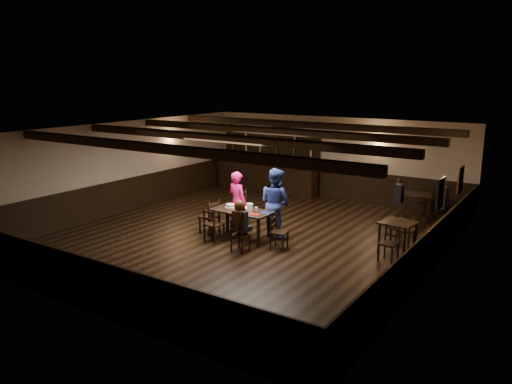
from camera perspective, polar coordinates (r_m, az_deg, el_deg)
The scene contains 25 objects.
ground at distance 12.73m, azimuth -0.77°, elevation -5.11°, with size 10.00×10.00×0.00m, color black.
room_shell at distance 12.32m, azimuth -0.66°, elevation 2.67°, with size 9.02×10.02×2.71m.
dining_table at distance 12.33m, azimuth -1.61°, elevation -2.48°, with size 1.50×0.75×0.75m.
chair_near_left at distance 12.21m, azimuth -5.08°, elevation -3.46°, with size 0.44×0.43×0.86m.
chair_near_right at distance 11.50m, azimuth -2.01°, elevation -4.75°, with size 0.37×0.36×0.77m.
chair_end_left at distance 12.80m, azimuth -5.11°, elevation -2.57°, with size 0.45×0.47×0.91m.
chair_end_right at distance 11.73m, azimuth 2.35°, elevation -4.26°, with size 0.42×0.43×0.81m.
chair_far_pushed at distance 13.93m, azimuth -1.85°, elevation -1.25°, with size 0.58×0.58×0.91m.
woman_pink at distance 12.91m, azimuth -2.15°, elevation -1.15°, with size 0.59×0.38×1.60m, color #D61B56.
man_blue at distance 12.53m, azimuth 2.22°, elevation -1.22°, with size 0.85×0.67×1.76m, color navy.
seated_person at distance 11.43m, azimuth -1.87°, elevation -2.94°, with size 0.32×0.49×0.79m.
cake at distance 12.59m, azimuth -2.95°, elevation -1.58°, with size 0.27×0.27×0.09m.
plate_stack_a at distance 12.33m, azimuth -2.03°, elevation -1.67°, with size 0.17×0.17×0.16m, color white.
plate_stack_b at distance 12.20m, azimuth -0.71°, elevation -1.75°, with size 0.16×0.16×0.19m, color white.
tea_light at distance 12.40m, azimuth -1.17°, elevation -1.86°, with size 0.04×0.04×0.06m.
salt_shaker at distance 12.08m, azimuth -0.64°, elevation -2.14°, with size 0.04×0.04×0.10m, color silver.
pepper_shaker at distance 11.95m, azimuth -0.09°, elevation -2.30°, with size 0.04×0.04×0.10m, color #A5A8AD.
drink_glass at distance 12.18m, azimuth 0.05°, elevation -1.97°, with size 0.07×0.07×0.11m, color silver.
menu_red at distance 11.96m, azimuth -0.18°, elevation -2.52°, with size 0.28×0.19×0.00m, color maroon.
menu_blue at distance 12.09m, azimuth 1.04°, elevation -2.35°, with size 0.26×0.18×0.00m, color #0E1C47.
bar_counter at distance 17.66m, azimuth 1.33°, elevation 2.44°, with size 4.06×0.70×2.20m.
back_table_a at distance 11.81m, azimuth 15.95°, elevation -3.80°, with size 0.82×0.82×0.75m.
back_table_b at distance 14.77m, azimuth 17.95°, elevation -0.60°, with size 0.92×0.92×0.75m.
bg_patron_left at distance 14.77m, azimuth 16.05°, elevation 0.16°, with size 0.21×0.34×0.68m.
bg_patron_right at distance 14.40m, azimuth 20.54°, elevation -0.23°, with size 0.24×0.39×0.80m.
Camera 1 is at (6.80, -10.01, 3.94)m, focal length 35.00 mm.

